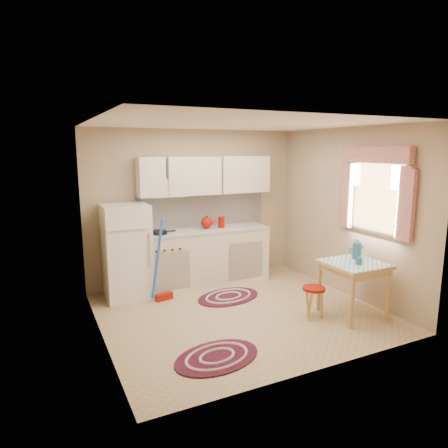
{
  "coord_description": "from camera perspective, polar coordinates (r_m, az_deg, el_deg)",
  "views": [
    {
      "loc": [
        -2.42,
        -4.5,
        2.19
      ],
      "look_at": [
        -0.12,
        0.25,
        1.2
      ],
      "focal_mm": 32.0,
      "sensor_mm": 36.0,
      "label": 1
    }
  ],
  "objects": [
    {
      "name": "room_shell",
      "position": [
        5.42,
        2.71,
        4.39
      ],
      "size": [
        3.64,
        3.6,
        2.52
      ],
      "color": "tan",
      "rests_on": "ground"
    },
    {
      "name": "fridge",
      "position": [
        6.05,
        -13.75,
        -3.88
      ],
      "size": [
        0.65,
        0.6,
        1.4
      ],
      "primitive_type": "cube",
      "color": "white",
      "rests_on": "ground"
    },
    {
      "name": "broom",
      "position": [
        5.86,
        -8.71,
        -5.19
      ],
      "size": [
        0.3,
        0.17,
        1.2
      ],
      "primitive_type": null,
      "rotation": [
        0.0,
        0.0,
        0.2
      ],
      "color": "blue",
      "rests_on": "ground"
    },
    {
      "name": "base_cabinets",
      "position": [
        6.5,
        -3.42,
        -4.94
      ],
      "size": [
        2.25,
        0.6,
        0.88
      ],
      "primitive_type": "cube",
      "color": "silver",
      "rests_on": "ground"
    },
    {
      "name": "countertop",
      "position": [
        6.39,
        -3.46,
        -0.97
      ],
      "size": [
        2.27,
        0.62,
        0.04
      ],
      "primitive_type": "cube",
      "color": "#B5B3AC",
      "rests_on": "base_cabinets"
    },
    {
      "name": "frying_pan",
      "position": [
        6.12,
        -9.22,
        -1.2
      ],
      "size": [
        0.24,
        0.24,
        0.05
      ],
      "primitive_type": "cylinder",
      "rotation": [
        0.0,
        0.0,
        0.02
      ],
      "color": "black",
      "rests_on": "countertop"
    },
    {
      "name": "red_kettle",
      "position": [
        6.42,
        -2.48,
        0.2
      ],
      "size": [
        0.22,
        0.2,
        0.21
      ],
      "primitive_type": null,
      "rotation": [
        0.0,
        0.0,
        -0.06
      ],
      "color": "#8F0E05",
      "rests_on": "countertop"
    },
    {
      "name": "red_canister",
      "position": [
        6.53,
        -0.4,
        0.18
      ],
      "size": [
        0.11,
        0.11,
        0.16
      ],
      "primitive_type": "cylinder",
      "rotation": [
        0.0,
        0.0,
        0.06
      ],
      "color": "#8F0E05",
      "rests_on": "countertop"
    },
    {
      "name": "table",
      "position": [
        5.62,
        17.92,
        -8.84
      ],
      "size": [
        0.72,
        0.72,
        0.72
      ],
      "primitive_type": "cube",
      "color": "tan",
      "rests_on": "ground"
    },
    {
      "name": "stool",
      "position": [
        5.45,
        12.64,
        -10.89
      ],
      "size": [
        0.38,
        0.38,
        0.42
      ],
      "primitive_type": "cylinder",
      "rotation": [
        0.0,
        0.0,
        -0.34
      ],
      "color": "#8F0E05",
      "rests_on": "ground"
    },
    {
      "name": "coffee_pot",
      "position": [
        5.66,
        18.47,
        -3.36
      ],
      "size": [
        0.18,
        0.17,
        0.3
      ],
      "primitive_type": null,
      "rotation": [
        0.0,
        0.0,
        -0.33
      ],
      "color": "#2B5C84",
      "rests_on": "table"
    },
    {
      "name": "mug",
      "position": [
        5.42,
        18.72,
        -5.08
      ],
      "size": [
        0.09,
        0.09,
        0.1
      ],
      "primitive_type": "cylinder",
      "rotation": [
        0.0,
        0.0,
        0.08
      ],
      "color": "#2B5C84",
      "rests_on": "table"
    },
    {
      "name": "rug_center",
      "position": [
        6.08,
        0.63,
        -10.35
      ],
      "size": [
        1.11,
        0.85,
        0.02
      ],
      "primitive_type": null,
      "rotation": [
        0.0,
        0.0,
        0.19
      ],
      "color": "#650E0B",
      "rests_on": "ground"
    },
    {
      "name": "rug_left",
      "position": [
        4.48,
        -1.0,
        -18.48
      ],
      "size": [
        1.1,
        0.84,
        0.02
      ],
      "primitive_type": null,
      "rotation": [
        0.0,
        0.0,
        0.2
      ],
      "color": "#650E0B",
      "rests_on": "ground"
    }
  ]
}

